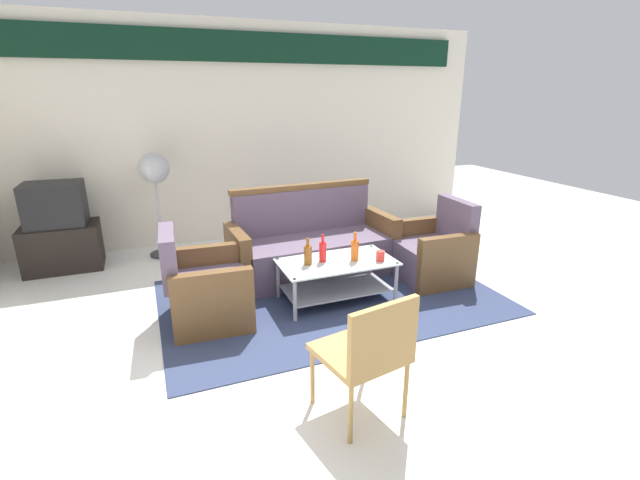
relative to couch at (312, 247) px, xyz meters
The scene contains 15 objects.
ground_plane 1.40m from the couch, 95.48° to the right, with size 14.00×14.00×0.00m, color white.
wall_back 2.06m from the couch, 94.37° to the left, with size 6.52×0.19×2.80m.
rug 0.71m from the couch, 94.11° to the right, with size 3.23×2.07×0.01m, color #2D3856.
couch is the anchor object (origin of this frame).
armchair_left 1.41m from the couch, 152.05° to the right, with size 0.74×0.80×0.85m.
armchair_right 1.30m from the couch, 27.41° to the right, with size 0.73×0.79×0.85m.
coffee_table 0.72m from the couch, 91.57° to the right, with size 1.10×0.60×0.40m.
bottle_orange 0.80m from the couch, 78.82° to the right, with size 0.07×0.07×0.28m.
bottle_red 0.72m from the couch, 102.13° to the right, with size 0.07×0.07×0.27m.
bottle_brown 0.78m from the couch, 113.52° to the right, with size 0.07×0.07×0.26m.
cup 0.95m from the couch, 66.94° to the right, with size 0.08×0.08×0.10m, color red.
tv_stand 2.85m from the couch, 155.19° to the left, with size 0.80×0.50×0.52m, color black.
television 2.88m from the couch, 155.14° to the left, with size 0.61×0.47×0.48m.
pedestal_fan 2.08m from the couch, 140.55° to the left, with size 0.36×0.36×1.27m.
wicker_chair 2.37m from the couch, 102.49° to the right, with size 0.56×0.56×0.84m.
Camera 1 is at (-1.51, -3.00, 1.95)m, focal length 25.14 mm.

